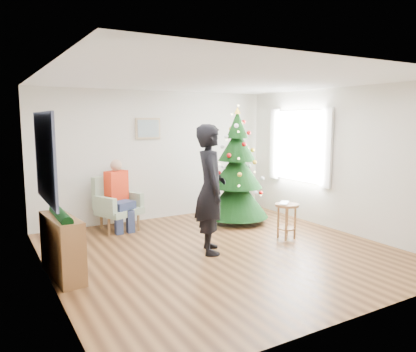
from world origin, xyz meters
TOP-DOWN VIEW (x-y plane):
  - floor at (0.00, 0.00)m, footprint 5.00×5.00m
  - ceiling at (0.00, 0.00)m, footprint 5.00×5.00m
  - wall_back at (0.00, 2.50)m, footprint 5.00×0.00m
  - wall_front at (0.00, -2.50)m, footprint 5.00×0.00m
  - wall_left at (-2.50, 0.00)m, footprint 0.00×5.00m
  - wall_right at (2.50, 0.00)m, footprint 0.00×5.00m
  - window_panel at (2.47, 1.00)m, footprint 0.04×1.30m
  - curtains at (2.44, 1.00)m, footprint 0.05×1.75m
  - christmas_tree at (1.22, 1.40)m, footprint 1.26×1.26m
  - stool at (1.32, 0.02)m, footprint 0.40×0.40m
  - laptop at (1.32, 0.02)m, footprint 0.39×0.38m
  - armchair at (-1.00, 2.06)m, footprint 0.90×0.88m
  - seated_person at (-0.98, 2.01)m, footprint 0.52×0.66m
  - standing_man at (-0.17, 0.07)m, footprint 0.70×0.84m
  - game_controller at (0.04, 0.04)m, footprint 0.08×0.13m
  - console at (-2.33, 0.15)m, footprint 0.40×1.03m
  - garland at (-2.33, 0.15)m, footprint 0.14×0.90m
  - tapestry at (-2.46, 0.30)m, footprint 0.03×1.50m
  - framed_picture at (-0.20, 2.46)m, footprint 0.52×0.05m

SIDE VIEW (x-z plane):
  - floor at x=0.00m, z-range 0.00..0.00m
  - stool at x=1.32m, z-range 0.01..0.61m
  - armchair at x=-1.00m, z-range -0.13..0.86m
  - console at x=-2.33m, z-range 0.00..0.80m
  - laptop at x=1.32m, z-range 0.60..0.63m
  - seated_person at x=-0.98m, z-range 0.02..1.31m
  - garland at x=-2.33m, z-range 0.75..0.89m
  - standing_man at x=-0.17m, z-range 0.00..1.96m
  - christmas_tree at x=1.22m, z-range -0.11..2.16m
  - wall_back at x=0.00m, z-range -1.20..3.80m
  - wall_front at x=0.00m, z-range -1.20..3.80m
  - wall_left at x=-2.50m, z-range -1.20..3.80m
  - wall_right at x=2.50m, z-range -1.20..3.80m
  - game_controller at x=0.04m, z-range 1.29..1.33m
  - window_panel at x=2.47m, z-range 0.80..2.20m
  - curtains at x=2.44m, z-range 0.75..2.25m
  - tapestry at x=-2.46m, z-range 0.98..2.12m
  - framed_picture at x=-0.20m, z-range 1.64..2.06m
  - ceiling at x=0.00m, z-range 2.60..2.60m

